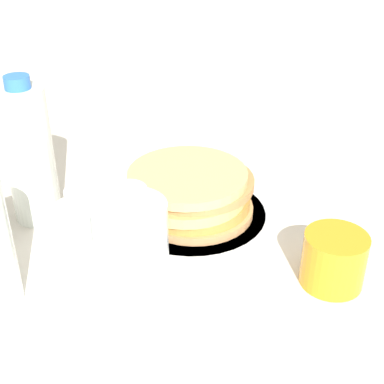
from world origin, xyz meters
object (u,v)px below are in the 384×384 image
(plate, at_px, (192,215))
(juice_glass, at_px, (334,260))
(pancake_stack, at_px, (191,192))
(water_bottle_mid, at_px, (29,155))
(water_bottle_far, at_px, (134,281))
(cream_jug, at_px, (94,245))

(plate, bearing_deg, juice_glass, -25.87)
(pancake_stack, relative_size, water_bottle_mid, 0.84)
(juice_glass, bearing_deg, water_bottle_far, -140.58)
(plate, xyz_separation_m, water_bottle_far, (0.01, -0.27, 0.09))
(cream_jug, bearing_deg, water_bottle_far, -47.29)
(cream_jug, height_order, water_bottle_mid, water_bottle_mid)
(water_bottle_far, bearing_deg, pancake_stack, 91.42)
(pancake_stack, distance_m, juice_glass, 0.23)
(cream_jug, bearing_deg, juice_glass, 14.51)
(cream_jug, bearing_deg, water_bottle_mid, 139.71)
(cream_jug, bearing_deg, pancake_stack, 65.86)
(pancake_stack, xyz_separation_m, juice_glass, (0.21, -0.10, -0.01))
(water_bottle_far, bearing_deg, cream_jug, 132.71)
(cream_jug, height_order, water_bottle_far, water_bottle_far)
(pancake_stack, distance_m, cream_jug, 0.19)
(juice_glass, height_order, cream_jug, cream_jug)
(juice_glass, distance_m, water_bottle_far, 0.27)
(plate, height_order, water_bottle_mid, water_bottle_mid)
(cream_jug, distance_m, water_bottle_mid, 0.20)
(water_bottle_mid, bearing_deg, pancake_stack, 12.08)
(water_bottle_mid, xyz_separation_m, water_bottle_far, (0.24, -0.22, -0.01))
(juice_glass, bearing_deg, cream_jug, -165.49)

